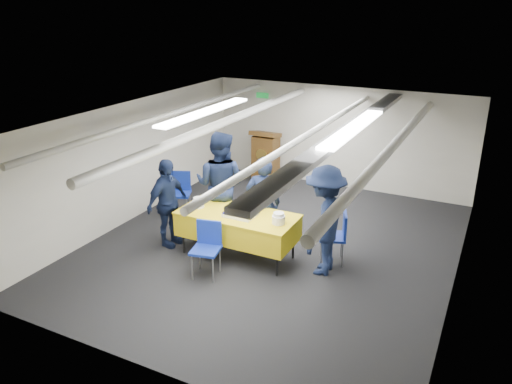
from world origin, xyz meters
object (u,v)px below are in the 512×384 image
sailor_a (263,203)px  sailor_d (324,221)px  sailor_c (167,203)px  sailor_b (220,185)px  sheet_cake (241,213)px  serving_table (238,225)px  chair_near (207,243)px  podium (266,156)px  chair_right (338,232)px  chair_left (180,189)px

sailor_a → sailor_d: (1.22, -0.36, 0.06)m
sailor_c → sailor_d: (2.73, 0.31, 0.09)m
sailor_c → sailor_b: bearing=-32.4°
sheet_cake → sailor_b: sailor_b is taller
serving_table → sheet_cake: 0.27m
sailor_c → chair_near: bearing=-109.7°
podium → chair_near: (1.08, -4.35, -0.08)m
sheet_cake → chair_near: bearing=-107.7°
chair_near → sailor_c: (-1.14, 0.56, 0.25)m
sailor_b → sailor_c: bearing=44.1°
chair_near → sailor_b: size_ratio=0.45×
sheet_cake → podium: podium is taller
chair_near → chair_right: same height
chair_left → sailor_d: size_ratio=0.49×
chair_near → chair_left: size_ratio=1.00×
chair_right → chair_near: bearing=-143.0°
sailor_c → serving_table: bearing=-75.9°
sailor_b → sheet_cake: bearing=132.8°
chair_right → sailor_c: 2.94m
chair_right → chair_left: bearing=171.4°
chair_near → chair_right: 2.12m
serving_table → podium: (-1.21, 3.62, 0.05)m
chair_near → sailor_c: bearing=154.0°
chair_near → sailor_c: sailor_c is taller
sheet_cake → chair_right: 1.61m
serving_table → sailor_b: bearing=138.5°
serving_table → podium: 3.82m
podium → sailor_d: sailor_d is taller
sailor_d → sheet_cake: bearing=-83.2°
sheet_cake → sailor_b: bearing=139.9°
sailor_a → sailor_b: sailor_b is taller
chair_right → sailor_b: (-2.22, 0.05, 0.44)m
serving_table → sailor_d: size_ratio=1.13×
serving_table → sailor_b: sailor_b is taller
sailor_d → sailor_a: bearing=-107.2°
podium → sailor_b: 3.10m
sailor_a → chair_right: bearing=158.6°
sailor_a → podium: bearing=-88.5°
sheet_cake → chair_right: size_ratio=0.59×
sailor_b → sailor_d: 2.17m
serving_table → podium: podium is taller
podium → chair_left: podium is taller
sailor_d → chair_right: bearing=164.5°
chair_left → podium: bearing=75.2°
sailor_a → sailor_b: (-0.90, 0.09, 0.15)m
sheet_cake → chair_right: bearing=21.7°
sailor_c → sailor_d: sailor_d is taller
chair_right → sailor_a: size_ratio=0.53×
sailor_d → sailor_c: bearing=-84.3°
sheet_cake → sailor_a: bearing=75.0°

